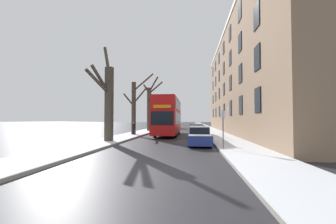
{
  "coord_description": "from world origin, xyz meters",
  "views": [
    {
      "loc": [
        2.07,
        -8.4,
        1.96
      ],
      "look_at": [
        -0.24,
        13.31,
        2.69
      ],
      "focal_mm": 24.0,
      "sensor_mm": 36.0,
      "label": 1
    }
  ],
  "objects_px": {
    "bare_tree_left_1": "(134,107)",
    "parked_car_1": "(197,132)",
    "parked_car_0": "(199,136)",
    "bare_tree_left_2": "(150,106)",
    "pedestrian_left_sidewalk": "(134,128)",
    "bare_tree_left_0": "(108,100)",
    "parked_car_2": "(196,130)",
    "oncoming_van": "(172,122)",
    "street_sign_post": "(223,128)",
    "double_decker_bus": "(168,115)"
  },
  "relations": [
    {
      "from": "bare_tree_left_1",
      "to": "double_decker_bus",
      "type": "bearing_deg",
      "value": 10.12
    },
    {
      "from": "bare_tree_left_0",
      "to": "parked_car_0",
      "type": "xyz_separation_m",
      "value": [
        7.62,
        -1.03,
        -2.91
      ]
    },
    {
      "from": "bare_tree_left_2",
      "to": "parked_car_0",
      "type": "relative_size",
      "value": 1.93
    },
    {
      "from": "bare_tree_left_2",
      "to": "pedestrian_left_sidewalk",
      "type": "xyz_separation_m",
      "value": [
        -0.21,
        -9.14,
        -3.15
      ]
    },
    {
      "from": "parked_car_1",
      "to": "parked_car_2",
      "type": "xyz_separation_m",
      "value": [
        -0.0,
        5.26,
        0.01
      ]
    },
    {
      "from": "parked_car_1",
      "to": "parked_car_2",
      "type": "relative_size",
      "value": 1.08
    },
    {
      "from": "bare_tree_left_0",
      "to": "pedestrian_left_sidewalk",
      "type": "distance_m",
      "value": 8.68
    },
    {
      "from": "double_decker_bus",
      "to": "street_sign_post",
      "type": "height_order",
      "value": "double_decker_bus"
    },
    {
      "from": "bare_tree_left_1",
      "to": "parked_car_0",
      "type": "relative_size",
      "value": 1.7
    },
    {
      "from": "pedestrian_left_sidewalk",
      "to": "double_decker_bus",
      "type": "bearing_deg",
      "value": -49.41
    },
    {
      "from": "bare_tree_left_1",
      "to": "bare_tree_left_2",
      "type": "xyz_separation_m",
      "value": [
        0.18,
        8.95,
        0.52
      ]
    },
    {
      "from": "bare_tree_left_0",
      "to": "street_sign_post",
      "type": "relative_size",
      "value": 3.39
    },
    {
      "from": "parked_car_0",
      "to": "street_sign_post",
      "type": "relative_size",
      "value": 1.76
    },
    {
      "from": "pedestrian_left_sidewalk",
      "to": "bare_tree_left_1",
      "type": "bearing_deg",
      "value": 19.35
    },
    {
      "from": "parked_car_2",
      "to": "oncoming_van",
      "type": "relative_size",
      "value": 0.69
    },
    {
      "from": "bare_tree_left_0",
      "to": "pedestrian_left_sidewalk",
      "type": "relative_size",
      "value": 5.18
    },
    {
      "from": "bare_tree_left_1",
      "to": "pedestrian_left_sidewalk",
      "type": "xyz_separation_m",
      "value": [
        -0.03,
        -0.19,
        -2.63
      ]
    },
    {
      "from": "parked_car_2",
      "to": "street_sign_post",
      "type": "bearing_deg",
      "value": -84.41
    },
    {
      "from": "bare_tree_left_0",
      "to": "bare_tree_left_2",
      "type": "height_order",
      "value": "bare_tree_left_2"
    },
    {
      "from": "bare_tree_left_1",
      "to": "oncoming_van",
      "type": "xyz_separation_m",
      "value": [
        2.63,
        22.55,
        -2.24
      ]
    },
    {
      "from": "parked_car_2",
      "to": "pedestrian_left_sidewalk",
      "type": "bearing_deg",
      "value": -165.67
    },
    {
      "from": "bare_tree_left_1",
      "to": "street_sign_post",
      "type": "xyz_separation_m",
      "value": [
        8.94,
        -12.43,
        -2.09
      ]
    },
    {
      "from": "parked_car_2",
      "to": "oncoming_van",
      "type": "bearing_deg",
      "value": 103.29
    },
    {
      "from": "parked_car_0",
      "to": "bare_tree_left_0",
      "type": "bearing_deg",
      "value": 172.26
    },
    {
      "from": "bare_tree_left_1",
      "to": "street_sign_post",
      "type": "relative_size",
      "value": 3.0
    },
    {
      "from": "double_decker_bus",
      "to": "oncoming_van",
      "type": "relative_size",
      "value": 2.0
    },
    {
      "from": "bare_tree_left_0",
      "to": "bare_tree_left_1",
      "type": "distance_m",
      "value": 8.45
    },
    {
      "from": "bare_tree_left_1",
      "to": "parked_car_1",
      "type": "xyz_separation_m",
      "value": [
        7.55,
        -3.52,
        -2.89
      ]
    },
    {
      "from": "bare_tree_left_0",
      "to": "parked_car_0",
      "type": "bearing_deg",
      "value": -7.74
    },
    {
      "from": "bare_tree_left_2",
      "to": "street_sign_post",
      "type": "height_order",
      "value": "bare_tree_left_2"
    },
    {
      "from": "pedestrian_left_sidewalk",
      "to": "street_sign_post",
      "type": "relative_size",
      "value": 0.65
    },
    {
      "from": "oncoming_van",
      "to": "street_sign_post",
      "type": "bearing_deg",
      "value": -79.79
    },
    {
      "from": "street_sign_post",
      "to": "double_decker_bus",
      "type": "bearing_deg",
      "value": 110.18
    },
    {
      "from": "bare_tree_left_2",
      "to": "street_sign_post",
      "type": "xyz_separation_m",
      "value": [
        8.76,
        -21.38,
        -2.61
      ]
    },
    {
      "from": "oncoming_van",
      "to": "pedestrian_left_sidewalk",
      "type": "bearing_deg",
      "value": -96.68
    },
    {
      "from": "parked_car_2",
      "to": "oncoming_van",
      "type": "xyz_separation_m",
      "value": [
        -4.91,
        20.81,
        0.64
      ]
    },
    {
      "from": "bare_tree_left_0",
      "to": "parked_car_1",
      "type": "relative_size",
      "value": 1.99
    },
    {
      "from": "bare_tree_left_0",
      "to": "double_decker_bus",
      "type": "bearing_deg",
      "value": 65.58
    },
    {
      "from": "parked_car_2",
      "to": "parked_car_0",
      "type": "bearing_deg",
      "value": -90.0
    },
    {
      "from": "parked_car_0",
      "to": "street_sign_post",
      "type": "distance_m",
      "value": 3.34
    },
    {
      "from": "double_decker_bus",
      "to": "pedestrian_left_sidewalk",
      "type": "bearing_deg",
      "value": -167.39
    },
    {
      "from": "bare_tree_left_0",
      "to": "oncoming_van",
      "type": "relative_size",
      "value": 1.48
    },
    {
      "from": "parked_car_1",
      "to": "oncoming_van",
      "type": "relative_size",
      "value": 0.74
    },
    {
      "from": "parked_car_0",
      "to": "parked_car_2",
      "type": "distance_m",
      "value": 11.23
    },
    {
      "from": "parked_car_1",
      "to": "parked_car_0",
      "type": "bearing_deg",
      "value": -90.0
    },
    {
      "from": "bare_tree_left_1",
      "to": "parked_car_2",
      "type": "relative_size",
      "value": 1.91
    },
    {
      "from": "parked_car_0",
      "to": "bare_tree_left_2",
      "type": "bearing_deg",
      "value": 111.79
    },
    {
      "from": "street_sign_post",
      "to": "parked_car_1",
      "type": "bearing_deg",
      "value": 98.85
    },
    {
      "from": "bare_tree_left_1",
      "to": "parked_car_1",
      "type": "height_order",
      "value": "bare_tree_left_1"
    },
    {
      "from": "double_decker_bus",
      "to": "bare_tree_left_0",
      "type": "bearing_deg",
      "value": -114.42
    }
  ]
}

